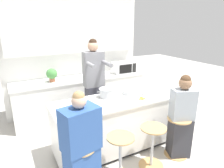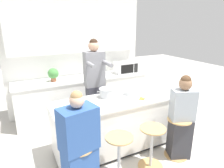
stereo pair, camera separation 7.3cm
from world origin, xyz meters
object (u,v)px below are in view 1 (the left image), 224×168
Objects in this scene: bar_stool_leftmost at (82,167)px; person_wrapped_blanket at (81,149)px; kitchen_island at (114,124)px; cooking_pot at (107,93)px; person_cooking at (94,87)px; fruit_bowl at (150,93)px; coffee_cup_near at (81,109)px; potted_plant at (52,74)px; banana_bunch at (142,98)px; bar_stool_center_right at (152,145)px; microwave at (124,67)px; bar_stool_center_left at (120,156)px; bar_stool_rightmost at (178,135)px; person_seated_near at (181,120)px.

bar_stool_leftmost is 0.29m from person_wrapped_blanket.
cooking_pot is (-0.05, 0.17, 0.52)m from kitchen_island.
person_cooking reaches higher than fruit_bowl.
coffee_cup_near is 0.42× the size of potted_plant.
potted_plant is (-1.31, 1.62, 0.13)m from fruit_bowl.
fruit_bowl reaches higher than banana_bunch.
person_cooking reaches higher than bar_stool_center_right.
bar_stool_leftmost is 2.32× the size of potted_plant.
person_cooking is 3.32× the size of microwave.
bar_stool_center_left and bar_stool_rightmost have the same top height.
kitchen_island is at bearing -66.81° from potted_plant.
coffee_cup_near is at bearing -166.73° from kitchen_island.
person_seated_near is (1.66, 0.00, -0.02)m from person_wrapped_blanket.
bar_stool_center_left is 2.86× the size of fruit_bowl.
potted_plant is (-1.06, 1.73, 0.14)m from banana_bunch.
banana_bunch is (1.23, 0.47, 0.26)m from person_wrapped_blanket.
coffee_cup_near is 1.69m from potted_plant.
bar_stool_leftmost is at bearing -116.14° from person_cooking.
coffee_cup_near is 1.03m from banana_bunch.
bar_stool_center_left is 2.34m from potted_plant.
banana_bunch is (-0.44, 0.47, 0.29)m from person_seated_near.
bar_stool_rightmost is 1.66m from person_wrapped_blanket.
microwave is at bearing -1.72° from potted_plant.
bar_stool_leftmost is 2.86× the size of fruit_bowl.
bar_stool_rightmost is at bearing -56.06° from potted_plant.
bar_stool_center_left is at bearing -112.18° from kitchen_island.
bar_stool_leftmost is 4.94× the size of banana_bunch.
potted_plant is at bearing 74.23° from person_wrapped_blanket.
kitchen_island is 3.68× the size of microwave.
person_wrapped_blanket reaches higher than kitchen_island.
bar_stool_rightmost is 5.58× the size of coffee_cup_near.
person_cooking reaches higher than potted_plant.
banana_bunch is (-0.41, 0.46, 0.56)m from bar_stool_rightmost.
microwave is (1.10, 1.48, 0.59)m from kitchen_island.
bar_stool_center_left is at bearing -179.40° from bar_stool_rightmost.
bar_stool_center_right is 2.32× the size of potted_plant.
microwave reaches higher than bar_stool_center_left.
bar_stool_center_right is at bearing -67.25° from potted_plant.
kitchen_island is 1.11× the size of person_cooking.
banana_bunch is at bearing -25.91° from kitchen_island.
bar_stool_leftmost is 1.00× the size of bar_stool_rightmost.
coffee_cup_near reaches higher than bar_stool_leftmost.
microwave is at bearing 104.97° from person_seated_near.
fruit_bowl is (0.39, 0.60, 0.57)m from bar_stool_center_right.
person_seated_near is (0.57, 0.01, 0.27)m from bar_stool_center_right.
person_wrapped_blanket is at bearing -131.73° from microwave.
kitchen_island is at bearing -73.99° from cooking_pot.
cooking_pot is at bearing 160.06° from fruit_bowl.
person_wrapped_blanket reaches higher than microwave.
bar_stool_center_left is 0.48× the size of person_seated_near.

